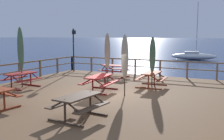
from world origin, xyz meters
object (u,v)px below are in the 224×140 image
Objects in this scene: picnic_table_front_left at (99,80)px; picnic_table_back_right at (21,77)px; picnic_table_back_left at (78,102)px; patio_umbrella_tall_front at (21,49)px; patio_umbrella_tall_mid_left at (152,55)px; sailboat_distant at (194,56)px; picnic_table_mid_centre at (115,68)px; lamp_post_hooked at (74,43)px; patio_umbrella_short_back at (125,57)px; picnic_table_mid_right at (152,76)px; patio_umbrella_tall_mid_right at (107,51)px.

picnic_table_back_right is at bearing -166.70° from picnic_table_front_left.
picnic_table_back_left is 6.53m from patio_umbrella_tall_front.
sailboat_distant reaches higher than patio_umbrella_tall_mid_left.
picnic_table_back_right is 6.35m from picnic_table_back_left.
picnic_table_front_left is 26.26m from sailboat_distant.
patio_umbrella_tall_front is 0.41× the size of sailboat_distant.
lamp_post_hooked is at bearing 167.88° from picnic_table_mid_centre.
picnic_table_mid_centre is 0.24× the size of sailboat_distant.
sailboat_distant is at bearing 76.30° from lamp_post_hooked.
picnic_table_back_right is 5.79m from patio_umbrella_short_back.
picnic_table_mid_centre is 1.03× the size of picnic_table_back_left.
sailboat_distant is at bearing 94.57° from patio_umbrella_tall_mid_left.
patio_umbrella_tall_mid_left is 0.96× the size of patio_umbrella_short_back.
patio_umbrella_tall_front is (-5.58, 3.06, 1.45)m from picnic_table_back_left.
picnic_table_back_right is at bearing -151.63° from picnic_table_mid_right.
patio_umbrella_tall_mid_right is 5.44m from lamp_post_hooked.
sailboat_distant is at bearing 92.76° from picnic_table_back_left.
sailboat_distant is (1.32, 21.81, -0.65)m from picnic_table_mid_centre.
picnic_table_back_left is at bearing -71.80° from picnic_table_mid_centre.
patio_umbrella_tall_front is at bearing -174.20° from patio_umbrella_short_back.
picnic_table_front_left is at bearing 110.17° from picnic_table_back_left.
patio_umbrella_tall_mid_right is 3.30m from patio_umbrella_short_back.
sailboat_distant is at bearing 81.38° from picnic_table_back_right.
patio_umbrella_tall_mid_left is 0.34× the size of sailboat_distant.
patio_umbrella_tall_mid_right is at bearing 41.54° from patio_umbrella_tall_front.
patio_umbrella_tall_mid_left is at bearing -22.94° from lamp_post_hooked.
patio_umbrella_tall_front is at bearing 85.41° from picnic_table_back_right.
picnic_table_mid_centre is at bearing 146.24° from patio_umbrella_tall_mid_left.
picnic_table_mid_right is (1.90, 2.28, -0.01)m from picnic_table_front_left.
lamp_post_hooked is 21.72m from sailboat_distant.
picnic_table_mid_centre is at bearing 62.54° from picnic_table_back_right.
patio_umbrella_tall_mid_right is 0.89× the size of lamp_post_hooked.
patio_umbrella_short_back is (0.04, 3.63, 1.21)m from picnic_table_back_left.
picnic_table_front_left is at bearing 13.30° from picnic_table_back_right.
picnic_table_mid_centre is at bearing 106.38° from picnic_table_front_left.
picnic_table_back_right is 1.00× the size of picnic_table_mid_right.
picnic_table_back_right is at bearing -98.62° from sailboat_distant.
patio_umbrella_tall_mid_left is (1.93, 2.28, 1.13)m from picnic_table_front_left.
picnic_table_back_left is 0.56× the size of lamp_post_hooked.
patio_umbrella_tall_mid_left is (0.03, -0.00, 1.13)m from picnic_table_mid_right.
picnic_table_mid_right is at bearing 28.08° from patio_umbrella_tall_front.
patio_umbrella_tall_front is (-2.81, -5.37, 1.45)m from picnic_table_mid_centre.
lamp_post_hooked reaches higher than patio_umbrella_tall_mid_left.
picnic_table_front_left is 0.61× the size of patio_umbrella_tall_front.
picnic_table_mid_centre is (2.81, 5.41, 0.00)m from picnic_table_back_right.
lamp_post_hooked reaches higher than patio_umbrella_short_back.
patio_umbrella_tall_mid_right is (-2.13, 6.12, 1.26)m from picnic_table_back_left.
picnic_table_back_left is at bearing -28.74° from patio_umbrella_tall_front.
lamp_post_hooked reaches higher than picnic_table_front_left.
picnic_table_back_right is 0.22× the size of sailboat_distant.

